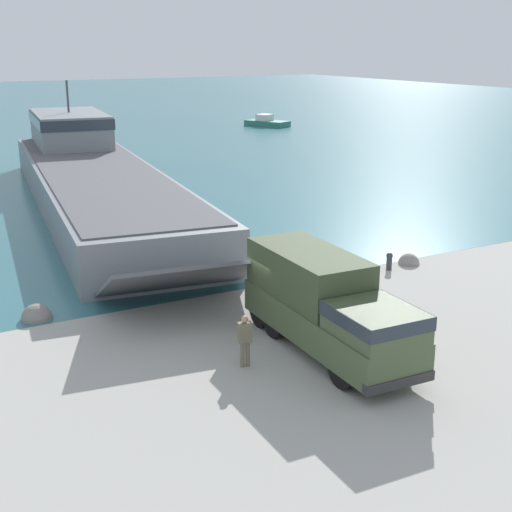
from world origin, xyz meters
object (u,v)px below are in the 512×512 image
(military_truck, at_px, (327,304))
(mooring_bollard, at_px, (389,261))
(soldier_on_ramp, at_px, (245,337))
(moored_boat_c, at_px, (267,122))
(landing_craft, at_px, (91,173))

(military_truck, xyz_separation_m, mooring_bollard, (7.56, 6.05, -1.20))
(soldier_on_ramp, distance_m, moored_boat_c, 69.36)
(moored_boat_c, relative_size, mooring_bollard, 7.24)
(moored_boat_c, bearing_deg, soldier_on_ramp, 33.86)
(mooring_bollard, bearing_deg, landing_craft, 109.50)
(landing_craft, height_order, mooring_bollard, landing_craft)
(landing_craft, xyz_separation_m, military_truck, (0.07, -27.59, -0.12))
(soldier_on_ramp, xyz_separation_m, mooring_bollard, (10.57, 5.88, -0.57))
(military_truck, height_order, moored_boat_c, military_truck)
(landing_craft, distance_m, moored_boat_c, 45.52)
(military_truck, bearing_deg, landing_craft, -178.02)
(soldier_on_ramp, relative_size, mooring_bollard, 2.13)
(landing_craft, xyz_separation_m, moored_boat_c, (31.66, 32.68, -1.29))
(soldier_on_ramp, xyz_separation_m, moored_boat_c, (34.60, 60.11, -0.54))
(military_truck, relative_size, mooring_bollard, 9.71)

